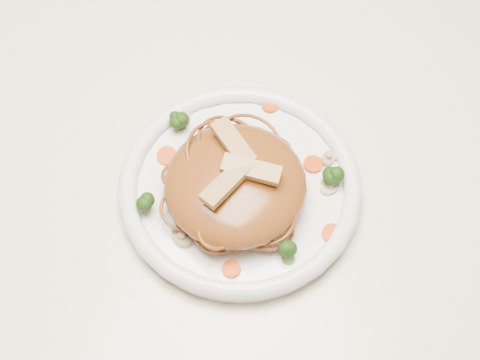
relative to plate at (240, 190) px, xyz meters
The scene contains 20 objects.
ground 0.76m from the plate, 152.38° to the left, with size 4.00×4.00×0.00m, color brown.
table 0.14m from the plate, 152.38° to the left, with size 1.20×0.80×0.75m.
plate is the anchor object (origin of this frame).
noodle_mound 0.04m from the plate, 74.70° to the right, with size 0.15×0.15×0.05m, color brown.
chicken_a 0.07m from the plate, 15.38° to the right, with size 0.06×0.02×0.01m, color tan.
chicken_b 0.07m from the plate, 147.40° to the left, with size 0.06×0.02×0.01m, color tan.
chicken_c 0.08m from the plate, 77.85° to the right, with size 0.06×0.02×0.01m, color tan.
broccoli_0 0.10m from the plate, 38.19° to the left, with size 0.02×0.02×0.03m, color #1D430E, non-canonical shape.
broccoli_1 0.11m from the plate, 166.81° to the left, with size 0.03×0.03×0.03m, color #1D430E, non-canonical shape.
broccoli_2 0.11m from the plate, 130.16° to the right, with size 0.03×0.03×0.03m, color #1D430E, non-canonical shape.
broccoli_3 0.10m from the plate, 23.74° to the right, with size 0.02×0.02×0.03m, color #1D430E, non-canonical shape.
carrot_0 0.09m from the plate, 54.57° to the left, with size 0.02×0.02×0.01m, color #D93E07.
carrot_1 0.09m from the plate, 168.67° to the right, with size 0.02×0.02×0.01m, color #D93E07.
carrot_2 0.11m from the plate, ahead, with size 0.02×0.02×0.01m, color #D93E07.
carrot_3 0.11m from the plate, 108.12° to the left, with size 0.02×0.02×0.01m, color #D93E07.
carrot_4 0.10m from the plate, 58.85° to the right, with size 0.02×0.02×0.01m, color #D93E07.
mushroom_0 0.09m from the plate, 97.61° to the right, with size 0.03×0.03×0.01m, color tan.
mushroom_1 0.10m from the plate, 34.92° to the left, with size 0.02×0.02×0.01m, color tan.
mushroom_2 0.11m from the plate, 162.24° to the left, with size 0.02×0.02×0.01m, color tan.
mushroom_3 0.10m from the plate, 55.49° to the left, with size 0.02×0.02×0.01m, color tan.
Camera 1 is at (0.29, -0.33, 1.41)m, focal length 51.24 mm.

